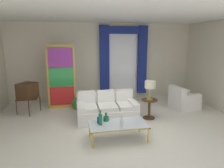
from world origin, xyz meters
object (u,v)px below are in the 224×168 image
at_px(armchair_white, 183,101).
at_px(coffee_table, 118,125).
at_px(vintage_tv, 27,91).
at_px(table_lamp_brass, 150,85).
at_px(bottle_blue_decanter, 99,120).
at_px(stained_glass_divider, 61,78).
at_px(peacock_figurine, 78,104).
at_px(bottle_crystal_tall, 100,119).
at_px(bottle_ruby_flask, 106,118).
at_px(round_side_table, 149,107).
at_px(couch_white_long, 107,109).
at_px(bottle_amber_squat, 122,123).

bearing_deg(armchair_white, coffee_table, -146.28).
height_order(vintage_tv, table_lamp_brass, vintage_tv).
height_order(coffee_table, bottle_blue_decanter, bottle_blue_decanter).
height_order(stained_glass_divider, peacock_figurine, stained_glass_divider).
bearing_deg(coffee_table, table_lamp_brass, 43.60).
distance_m(coffee_table, bottle_crystal_tall, 0.45).
xyz_separation_m(armchair_white, stained_glass_divider, (-4.10, 0.92, 0.77)).
xyz_separation_m(vintage_tv, peacock_figurine, (1.60, -0.10, -0.51)).
xyz_separation_m(bottle_crystal_tall, peacock_figurine, (-0.42, 2.33, -0.34)).
bearing_deg(bottle_crystal_tall, vintage_tv, 129.73).
distance_m(coffee_table, stained_glass_divider, 3.14).
xyz_separation_m(bottle_ruby_flask, round_side_table, (1.50, 0.96, -0.12)).
xyz_separation_m(armchair_white, peacock_figurine, (-3.57, 0.52, -0.07)).
xyz_separation_m(couch_white_long, peacock_figurine, (-0.81, 0.97, -0.08)).
distance_m(couch_white_long, armchair_white, 2.80).
bearing_deg(couch_white_long, armchair_white, 9.15).
relative_size(bottle_crystal_tall, bottle_ruby_flask, 1.68).
xyz_separation_m(bottle_blue_decanter, table_lamp_brass, (1.67, 1.05, 0.54)).
bearing_deg(bottle_ruby_flask, table_lamp_brass, 32.61).
xyz_separation_m(bottle_crystal_tall, armchair_white, (3.15, 1.81, -0.27)).
xyz_separation_m(bottle_blue_decanter, bottle_amber_squat, (0.45, -0.39, 0.03)).
distance_m(bottle_blue_decanter, bottle_crystal_tall, 0.15).
relative_size(bottle_blue_decanter, peacock_figurine, 0.39).
relative_size(vintage_tv, table_lamp_brass, 2.36).
height_order(bottle_crystal_tall, stained_glass_divider, stained_glass_divider).
distance_m(bottle_ruby_flask, table_lamp_brass, 1.86).
height_order(bottle_ruby_flask, round_side_table, bottle_ruby_flask).
xyz_separation_m(bottle_amber_squat, stained_glass_divider, (-1.39, 2.99, 0.53)).
distance_m(armchair_white, stained_glass_divider, 4.27).
distance_m(couch_white_long, stained_glass_divider, 2.05).
bearing_deg(vintage_tv, coffee_table, -45.06).
relative_size(bottle_ruby_flask, peacock_figurine, 0.36).
relative_size(bottle_amber_squat, peacock_figurine, 0.48).
distance_m(vintage_tv, stained_glass_divider, 1.16).
bearing_deg(table_lamp_brass, round_side_table, 0.00).
bearing_deg(vintage_tv, bottle_amber_squat, -47.49).
relative_size(bottle_blue_decanter, vintage_tv, 0.17).
relative_size(coffee_table, bottle_ruby_flask, 6.44).
relative_size(bottle_amber_squat, armchair_white, 0.33).
distance_m(bottle_amber_squat, round_side_table, 1.90).
relative_size(couch_white_long, peacock_figurine, 2.95).
height_order(couch_white_long, peacock_figurine, couch_white_long).
bearing_deg(armchair_white, bottle_ruby_flask, -151.90).
height_order(bottle_blue_decanter, table_lamp_brass, table_lamp_brass).
bearing_deg(bottle_ruby_flask, armchair_white, 28.10).
bearing_deg(vintage_tv, round_side_table, -18.77).
bearing_deg(table_lamp_brass, vintage_tv, 161.23).
bearing_deg(bottle_ruby_flask, round_side_table, 32.61).
bearing_deg(bottle_blue_decanter, couch_white_long, 72.37).
height_order(couch_white_long, stained_glass_divider, stained_glass_divider).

